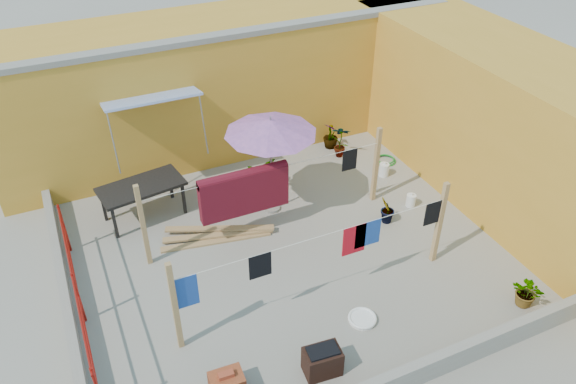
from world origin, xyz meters
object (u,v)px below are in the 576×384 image
object	(u,v)px
outdoor_table	(141,188)
brazier	(322,361)
green_hose	(385,160)
brick_stack	(227,384)
water_jug_b	(411,200)
water_jug_a	(384,170)
white_basin	(362,319)
plant_back_a	(258,177)
patio_umbrella	(271,127)

from	to	relation	value
outdoor_table	brazier	xyz separation A→B (m)	(1.59, -5.08, -0.48)
brazier	green_hose	world-z (taller)	brazier
brick_stack	water_jug_b	size ratio (longest dim) A/B	1.63
brick_stack	water_jug_a	xyz separation A→B (m)	(5.34, 4.06, -0.03)
water_jug_b	outdoor_table	bearing A→B (deg)	159.26
outdoor_table	white_basin	size ratio (longest dim) A/B	3.68
brazier	green_hose	distance (m)	6.46
brick_stack	outdoor_table	bearing A→B (deg)	91.55
outdoor_table	water_jug_a	xyz separation A→B (m)	(5.48, -0.76, -0.57)
white_basin	plant_back_a	bearing A→B (deg)	92.31
outdoor_table	water_jug_b	size ratio (longest dim) A/B	5.68
water_jug_a	green_hose	size ratio (longest dim) A/B	0.69
water_jug_a	water_jug_b	xyz separation A→B (m)	(-0.11, -1.27, -0.02)
outdoor_table	brazier	distance (m)	5.35
brick_stack	water_jug_a	distance (m)	6.71
outdoor_table	water_jug_a	distance (m)	5.56
outdoor_table	water_jug_b	xyz separation A→B (m)	(5.36, -2.03, -0.59)
water_jug_a	brick_stack	bearing A→B (deg)	-142.77
brazier	plant_back_a	distance (m)	5.02
outdoor_table	plant_back_a	distance (m)	2.55
white_basin	green_hose	xyz separation A→B (m)	(3.16, 4.20, -0.01)
patio_umbrella	green_hose	size ratio (longest dim) A/B	4.29
brazier	white_basin	xyz separation A→B (m)	(1.11, 0.64, -0.20)
outdoor_table	water_jug_a	bearing A→B (deg)	-7.92
white_basin	plant_back_a	size ratio (longest dim) A/B	0.62
white_basin	water_jug_a	world-z (taller)	water_jug_a
brazier	plant_back_a	bearing A→B (deg)	79.28
water_jug_b	plant_back_a	size ratio (longest dim) A/B	0.40
patio_umbrella	brazier	world-z (taller)	patio_umbrella
green_hose	plant_back_a	distance (m)	3.36
brazier	water_jug_b	world-z (taller)	brazier
white_basin	plant_back_a	xyz separation A→B (m)	(-0.17, 4.30, 0.36)
outdoor_table	brick_stack	size ratio (longest dim) A/B	3.49
white_basin	patio_umbrella	bearing A→B (deg)	92.41
brick_stack	plant_back_a	bearing A→B (deg)	62.83
patio_umbrella	outdoor_table	xyz separation A→B (m)	(-2.55, 0.89, -1.29)
patio_umbrella	green_hose	distance (m)	3.91
patio_umbrella	water_jug_a	distance (m)	3.47
white_basin	water_jug_a	distance (m)	4.62
patio_umbrella	white_basin	world-z (taller)	patio_umbrella
brazier	water_jug_b	xyz separation A→B (m)	(3.77, 3.06, -0.11)
patio_umbrella	white_basin	xyz separation A→B (m)	(0.15, -3.56, -1.98)
brazier	water_jug_a	size ratio (longest dim) A/B	1.65
water_jug_a	water_jug_b	distance (m)	1.27
patio_umbrella	brick_stack	bearing A→B (deg)	-121.60
brazier	green_hose	bearing A→B (deg)	48.60
white_basin	water_jug_a	xyz separation A→B (m)	(2.77, 3.69, 0.11)
outdoor_table	brick_stack	bearing A→B (deg)	-88.45
white_basin	brick_stack	bearing A→B (deg)	-171.71
water_jug_a	green_hose	distance (m)	0.66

